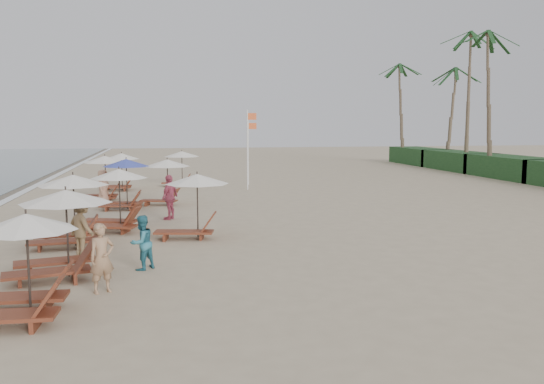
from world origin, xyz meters
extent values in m
plane|color=tan|center=(0.00, 0.00, 0.00)|extent=(160.00, 160.00, 0.00)
cube|color=#193D1C|center=(22.00, 22.00, 0.80)|extent=(3.20, 8.00, 1.60)
cube|color=#193D1C|center=(22.00, 29.50, 0.80)|extent=(3.20, 8.00, 1.60)
cube|color=#193D1C|center=(22.00, 37.00, 0.80)|extent=(3.20, 8.00, 1.60)
cylinder|color=brown|center=(21.10, 23.20, 5.30)|extent=(0.36, 0.36, 10.60)
cylinder|color=brown|center=(22.00, 28.40, 5.70)|extent=(0.36, 0.36, 11.40)
cylinder|color=brown|center=(22.90, 33.60, 4.50)|extent=(0.36, 0.36, 9.00)
cylinder|color=brown|center=(21.10, 38.80, 4.90)|extent=(0.36, 0.36, 9.80)
cylinder|color=black|center=(-5.94, -3.32, 1.05)|extent=(0.05, 0.05, 2.10)
cone|color=white|center=(-5.94, -3.32, 2.00)|extent=(2.02, 2.02, 0.35)
cylinder|color=black|center=(-5.68, -0.07, 1.10)|extent=(0.05, 0.05, 2.20)
cone|color=white|center=(-5.68, -0.07, 2.10)|extent=(2.34, 2.34, 0.35)
cylinder|color=black|center=(-6.06, 3.85, 1.13)|extent=(0.05, 0.05, 2.26)
cone|color=white|center=(-6.06, 3.85, 2.16)|extent=(2.27, 2.27, 0.35)
cylinder|color=black|center=(-4.79, 6.34, 1.12)|extent=(0.05, 0.05, 2.23)
cone|color=white|center=(-4.79, 6.34, 2.13)|extent=(2.08, 2.08, 0.35)
cylinder|color=black|center=(-4.84, 11.82, 1.13)|extent=(0.05, 0.05, 2.27)
cone|color=#3B48AF|center=(-4.84, 11.82, 2.17)|extent=(2.13, 2.13, 0.35)
cylinder|color=black|center=(-6.08, 14.90, 1.13)|extent=(0.05, 0.05, 2.26)
cone|color=white|center=(-6.08, 14.90, 2.16)|extent=(2.20, 2.20, 0.35)
cylinder|color=black|center=(-5.56, 19.63, 1.07)|extent=(0.05, 0.05, 2.15)
cone|color=white|center=(-5.56, 19.63, 2.05)|extent=(2.09, 2.09, 0.35)
cylinder|color=black|center=(-2.03, 4.54, 1.07)|extent=(0.05, 0.05, 2.15)
cone|color=white|center=(-2.03, 4.54, 2.05)|extent=(2.24, 2.24, 0.35)
cylinder|color=black|center=(-2.96, 13.06, 1.07)|extent=(0.05, 0.05, 2.15)
cone|color=white|center=(-2.96, 13.06, 2.05)|extent=(2.24, 2.24, 0.35)
cylinder|color=black|center=(-1.94, 21.44, 1.07)|extent=(0.05, 0.05, 2.15)
cone|color=white|center=(-1.94, 21.44, 2.05)|extent=(2.24, 2.24, 0.35)
imported|color=#A27A58|center=(-4.67, -1.73, 0.83)|extent=(0.72, 0.63, 1.66)
imported|color=teal|center=(-3.82, 0.26, 0.75)|extent=(0.92, 0.91, 1.50)
imported|color=olive|center=(-5.60, 2.09, 0.91)|extent=(1.28, 1.33, 1.82)
imported|color=#BB4B65|center=(-2.93, 8.44, 0.94)|extent=(0.96, 1.18, 1.88)
imported|color=tan|center=(-6.02, 12.82, 0.89)|extent=(0.73, 0.97, 1.79)
cylinder|color=silver|center=(1.88, 18.57, 2.40)|extent=(0.08, 0.08, 4.81)
cube|color=#E75C2B|center=(2.16, 18.57, 4.41)|extent=(0.55, 0.02, 0.40)
cylinder|color=silver|center=(2.33, 21.26, 2.11)|extent=(0.08, 0.08, 4.22)
cube|color=#E75C2B|center=(2.61, 21.26, 3.82)|extent=(0.55, 0.02, 0.40)
camera|label=1|loc=(-3.26, -15.25, 3.95)|focal=37.41mm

